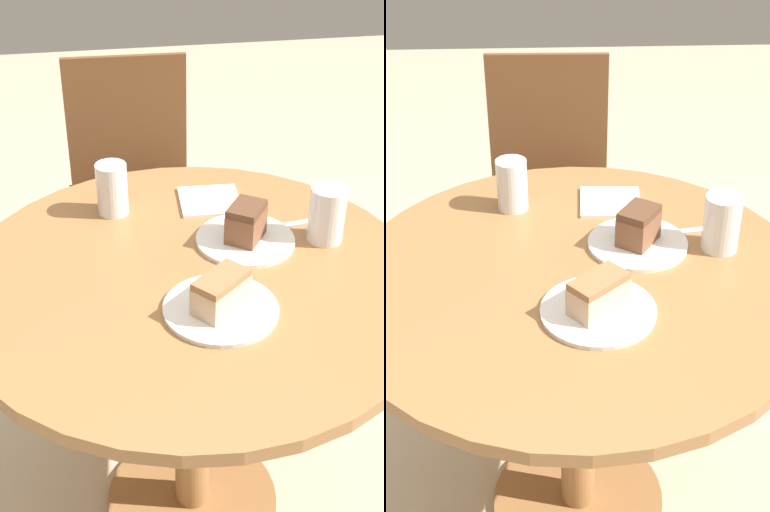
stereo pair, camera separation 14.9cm
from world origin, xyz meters
The scene contains 11 objects.
ground_plane centered at (0.00, 0.00, 0.00)m, with size 8.00×8.00×0.00m, color beige.
table centered at (0.00, 0.00, 0.60)m, with size 1.00×1.00×0.76m.
chair centered at (-0.06, 0.85, 0.49)m, with size 0.43×0.44×0.92m.
plate_near centered at (0.14, 0.10, 0.76)m, with size 0.22×0.22×0.01m.
plate_far centered at (0.03, -0.14, 0.76)m, with size 0.23×0.23×0.01m.
cake_slice_near centered at (0.14, 0.10, 0.81)m, with size 0.11×0.11×0.08m.
cake_slice_far centered at (0.03, -0.14, 0.81)m, with size 0.13×0.12×0.07m.
glass_lemonade centered at (0.32, 0.08, 0.82)m, with size 0.08×0.08×0.13m.
glass_water centered at (-0.15, 0.28, 0.81)m, with size 0.07×0.07×0.13m.
napkin_stack centered at (0.09, 0.29, 0.76)m, with size 0.15×0.15×0.01m.
fork centered at (0.26, 0.15, 0.76)m, with size 0.16×0.04×0.00m.
Camera 1 is at (-0.20, -1.23, 1.62)m, focal length 50.00 mm.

